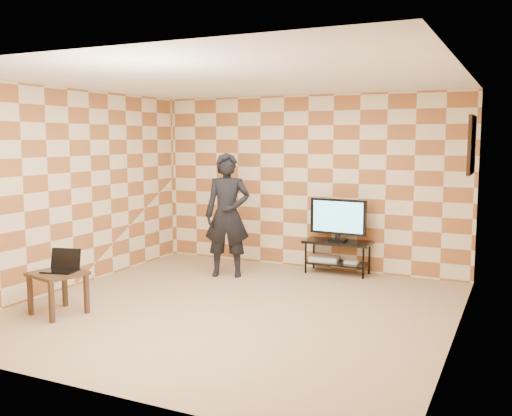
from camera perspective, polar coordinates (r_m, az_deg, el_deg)
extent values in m
plane|color=tan|center=(6.96, -2.14, -9.99)|extent=(5.00, 5.00, 0.00)
cube|color=beige|center=(8.98, 5.18, 2.59)|extent=(5.00, 0.02, 2.70)
cube|color=beige|center=(4.63, -16.58, -1.72)|extent=(5.00, 0.02, 2.70)
cube|color=beige|center=(8.15, -18.01, 1.84)|extent=(0.02, 5.00, 2.70)
cube|color=beige|center=(5.97, 19.62, 0.04)|extent=(0.02, 5.00, 2.70)
cube|color=white|center=(6.69, -2.25, 12.72)|extent=(5.00, 5.00, 0.02)
cube|color=black|center=(7.48, 20.77, 5.91)|extent=(0.04, 0.72, 0.72)
cube|color=black|center=(7.48, 20.77, 5.91)|extent=(0.04, 0.03, 0.68)
cube|color=black|center=(7.48, 20.77, 5.91)|extent=(0.04, 0.68, 0.03)
cube|color=black|center=(8.68, 8.17, -3.40)|extent=(1.01, 0.45, 0.04)
cube|color=black|center=(8.74, 8.14, -5.46)|extent=(0.91, 0.40, 0.03)
cylinder|color=black|center=(8.69, 5.00, -4.88)|extent=(0.03, 0.03, 0.50)
cylinder|color=black|center=(9.02, 5.79, -4.45)|extent=(0.03, 0.03, 0.50)
cylinder|color=black|center=(8.43, 10.67, -5.34)|extent=(0.03, 0.03, 0.50)
cylinder|color=black|center=(8.78, 11.27, -4.87)|extent=(0.03, 0.03, 0.50)
cube|color=black|center=(8.67, 8.18, -3.18)|extent=(0.27, 0.18, 0.03)
cube|color=black|center=(8.66, 8.18, -2.85)|extent=(0.07, 0.05, 0.07)
cube|color=black|center=(8.62, 8.22, -0.86)|extent=(0.88, 0.11, 0.53)
cube|color=#51BEDD|center=(8.58, 8.17, -0.89)|extent=(0.78, 0.06, 0.46)
cube|color=silver|center=(8.81, 6.82, -5.03)|extent=(0.47, 0.37, 0.07)
cube|color=silver|center=(8.68, 9.53, -5.34)|extent=(0.20, 0.15, 0.05)
cube|color=#311E12|center=(6.99, -19.23, -6.22)|extent=(0.65, 0.65, 0.04)
cube|color=#311E12|center=(7.13, -21.65, -8.14)|extent=(0.06, 0.06, 0.46)
cube|color=#311E12|center=(7.35, -18.58, -7.56)|extent=(0.06, 0.06, 0.46)
cube|color=#311E12|center=(6.76, -19.76, -8.89)|extent=(0.06, 0.06, 0.46)
cube|color=#311E12|center=(6.99, -16.59, -8.24)|extent=(0.06, 0.06, 0.46)
cube|color=black|center=(6.99, -19.00, -5.97)|extent=(0.42, 0.34, 0.02)
cube|color=black|center=(7.08, -18.49, -4.80)|extent=(0.38, 0.15, 0.24)
imported|color=black|center=(8.39, -2.87, -0.71)|extent=(0.77, 0.64, 1.82)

